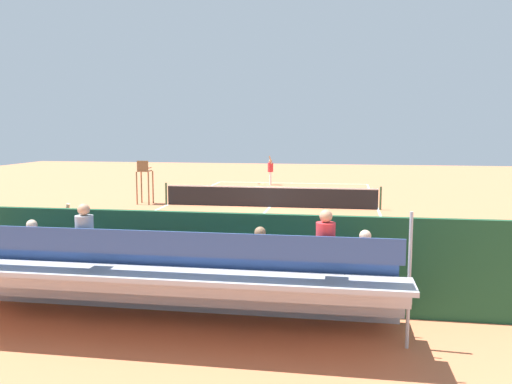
{
  "coord_description": "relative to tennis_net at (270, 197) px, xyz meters",
  "views": [
    {
      "loc": [
        -3.36,
        24.37,
        3.73
      ],
      "look_at": [
        0.0,
        4.0,
        1.2
      ],
      "focal_mm": 36.95,
      "sensor_mm": 36.0,
      "label": 1
    }
  ],
  "objects": [
    {
      "name": "court_line_markings",
      "position": [
        0.0,
        -0.04,
        -0.5
      ],
      "size": [
        10.1,
        22.2,
        0.01
      ],
      "color": "white",
      "rests_on": "ground"
    },
    {
      "name": "tennis_net",
      "position": [
        0.0,
        0.0,
        0.0
      ],
      "size": [
        10.3,
        0.1,
        1.07
      ],
      "color": "black",
      "rests_on": "ground"
    },
    {
      "name": "courtside_bench",
      "position": [
        -1.81,
        13.27,
        0.06
      ],
      "size": [
        1.8,
        0.4,
        0.93
      ],
      "color": "#9E754C",
      "rests_on": "ground"
    },
    {
      "name": "backdrop_wall",
      "position": [
        0.0,
        14.0,
        0.5
      ],
      "size": [
        18.0,
        0.16,
        2.0
      ],
      "primitive_type": "cube",
      "color": "#1E4C2D",
      "rests_on": "ground"
    },
    {
      "name": "tennis_ball_far",
      "position": [
        -0.34,
        -6.93,
        -0.47
      ],
      "size": [
        0.07,
        0.07,
        0.07
      ],
      "primitive_type": "sphere",
      "color": "#CCDB33",
      "rests_on": "ground"
    },
    {
      "name": "umpire_chair",
      "position": [
        6.2,
        -0.0,
        0.81
      ],
      "size": [
        0.67,
        0.67,
        2.14
      ],
      "color": "brown",
      "rests_on": "ground"
    },
    {
      "name": "ground_plane",
      "position": [
        0.0,
        0.0,
        -0.5
      ],
      "size": [
        60.0,
        60.0,
        0.0
      ],
      "primitive_type": "plane",
      "color": "#CC7047"
    },
    {
      "name": "line_judge",
      "position": [
        3.24,
        12.98,
        0.51
      ],
      "size": [
        0.44,
        0.56,
        1.93
      ],
      "color": "#232328",
      "rests_on": "ground"
    },
    {
      "name": "bleacher_stand",
      "position": [
        -0.08,
        15.35,
        0.46
      ],
      "size": [
        9.06,
        2.4,
        2.48
      ],
      "color": "#B2B2B7",
      "rests_on": "ground"
    },
    {
      "name": "equipment_bag",
      "position": [
        -0.38,
        13.4,
        -0.32
      ],
      "size": [
        0.9,
        0.36,
        0.36
      ],
      "primitive_type": "cube",
      "color": "#B22D2D",
      "rests_on": "ground"
    },
    {
      "name": "tennis_ball_near",
      "position": [
        1.04,
        -7.7,
        -0.47
      ],
      "size": [
        0.07,
        0.07,
        0.07
      ],
      "primitive_type": "sphere",
      "color": "#CCDB33",
      "rests_on": "ground"
    },
    {
      "name": "tennis_racket",
      "position": [
        1.88,
        -9.89,
        -0.49
      ],
      "size": [
        0.56,
        0.46,
        0.03
      ],
      "color": "black",
      "rests_on": "ground"
    },
    {
      "name": "tennis_player",
      "position": [
        1.3,
        -9.68,
        0.51
      ],
      "size": [
        0.41,
        0.55,
        1.93
      ],
      "color": "white",
      "rests_on": "ground"
    }
  ]
}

